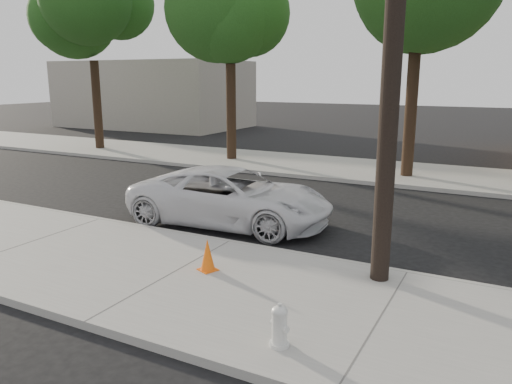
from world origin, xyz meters
TOP-DOWN VIEW (x-y plane):
  - ground at (0.00, 0.00)m, footprint 120.00×120.00m
  - near_sidewalk at (0.00, -4.30)m, footprint 90.00×4.40m
  - far_sidewalk at (0.00, 8.50)m, footprint 90.00×5.00m
  - curb_near at (0.00, -2.10)m, footprint 90.00×0.12m
  - building_far at (-20.00, 20.00)m, footprint 14.00×8.00m
  - utility_pole at (3.60, -2.70)m, footprint 1.40×0.34m
  - tree_a at (-13.80, 7.85)m, footprint 4.65×4.50m
  - tree_b at (-5.81, 8.06)m, footprint 4.34×4.20m
  - police_cruiser at (-0.91, -0.51)m, footprint 5.55×2.89m
  - fire_hydrant at (2.96, -5.74)m, footprint 0.32×0.29m
  - traffic_cone at (0.53, -3.84)m, footprint 0.43×0.43m

SIDE VIEW (x-z plane):
  - ground at x=0.00m, z-range 0.00..0.00m
  - near_sidewalk at x=0.00m, z-range 0.00..0.15m
  - far_sidewalk at x=0.00m, z-range 0.00..0.15m
  - curb_near at x=0.00m, z-range -0.01..0.15m
  - fire_hydrant at x=2.96m, z-range 0.14..0.74m
  - traffic_cone at x=0.53m, z-range 0.14..0.77m
  - police_cruiser at x=-0.91m, z-range 0.00..1.49m
  - building_far at x=-20.00m, z-range 0.00..5.00m
  - utility_pole at x=3.60m, z-range 0.20..9.20m
  - tree_b at x=-5.81m, z-range 1.93..10.38m
  - tree_a at x=-13.80m, z-range 2.03..11.03m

